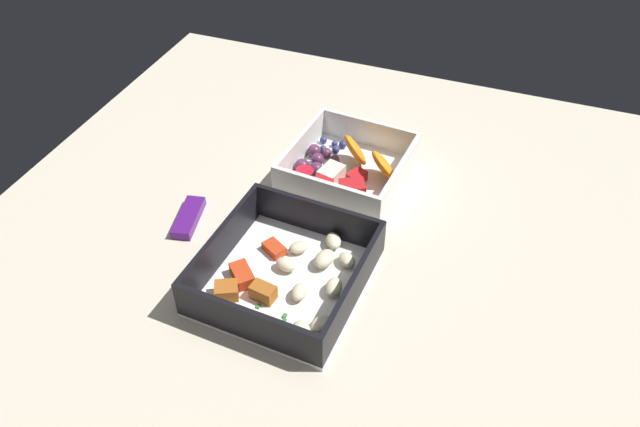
# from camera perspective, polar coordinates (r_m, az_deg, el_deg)

# --- Properties ---
(table_surface) EXTENTS (0.80, 0.80, 0.02)m
(table_surface) POSITION_cam_1_polar(r_m,az_deg,el_deg) (0.79, -0.84, -1.06)
(table_surface) COLOR beige
(table_surface) RESTS_ON ground
(pasta_container) EXTENTS (0.19, 0.18, 0.05)m
(pasta_container) POSITION_cam_1_polar(r_m,az_deg,el_deg) (0.70, -3.07, -5.64)
(pasta_container) COLOR white
(pasta_container) RESTS_ON table_surface
(fruit_bowl) EXTENTS (0.17, 0.16, 0.06)m
(fruit_bowl) POSITION_cam_1_polar(r_m,az_deg,el_deg) (0.84, 2.43, 4.21)
(fruit_bowl) COLOR white
(fruit_bowl) RESTS_ON table_surface
(candy_bar) EXTENTS (0.07, 0.04, 0.01)m
(candy_bar) POSITION_cam_1_polar(r_m,az_deg,el_deg) (0.80, -11.95, -0.37)
(candy_bar) COLOR #51197A
(candy_bar) RESTS_ON table_surface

